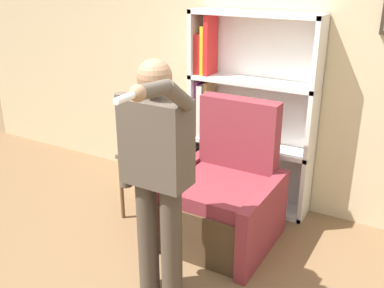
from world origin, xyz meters
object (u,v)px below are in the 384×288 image
object	(u,v)px
bookcase	(241,112)
person_standing	(156,170)
table_lamp	(148,114)
armchair	(223,200)
side_table	(150,163)

from	to	relation	value
bookcase	person_standing	distance (m)	1.61
person_standing	table_lamp	size ratio (longest dim) A/B	3.57
person_standing	table_lamp	world-z (taller)	person_standing
armchair	side_table	distance (m)	0.79
armchair	side_table	world-z (taller)	armchair
bookcase	side_table	bearing A→B (deg)	-130.38
armchair	person_standing	world-z (taller)	person_standing
armchair	person_standing	xyz separation A→B (m)	(-0.07, -0.89, 0.63)
bookcase	side_table	xyz separation A→B (m)	(-0.59, -0.70, -0.40)
bookcase	table_lamp	size ratio (longest dim) A/B	3.89
armchair	side_table	xyz separation A→B (m)	(-0.77, 0.02, 0.17)
armchair	person_standing	distance (m)	1.09
bookcase	side_table	size ratio (longest dim) A/B	2.87
table_lamp	armchair	bearing A→B (deg)	-1.43
bookcase	armchair	distance (m)	0.93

